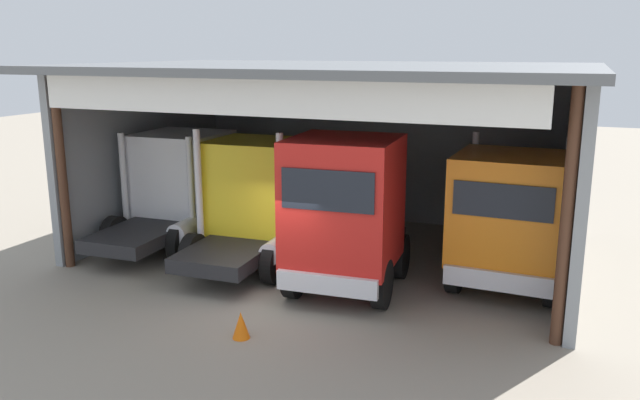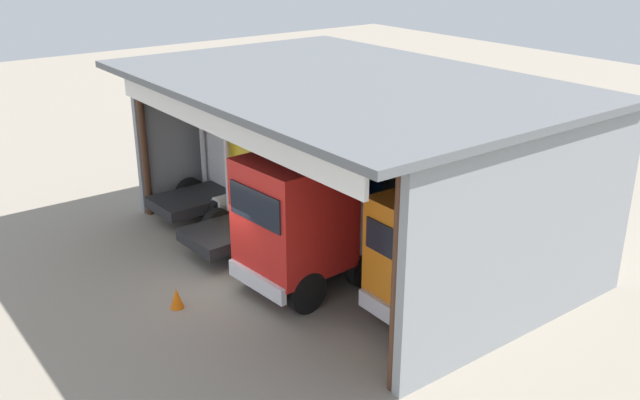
% 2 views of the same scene
% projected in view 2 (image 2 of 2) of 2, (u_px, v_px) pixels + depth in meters
% --- Properties ---
extents(ground_plane, '(80.00, 80.00, 0.00)m').
position_uv_depth(ground_plane, '(238.00, 282.00, 19.52)').
color(ground_plane, gray).
rests_on(ground_plane, ground).
extents(workshop_shed, '(13.43, 9.24, 5.31)m').
position_uv_depth(workshop_shed, '(372.00, 128.00, 20.88)').
color(workshop_shed, gray).
rests_on(workshop_shed, ground).
extents(truck_white_center_bay, '(2.76, 5.24, 3.38)m').
position_uv_depth(truck_white_center_bay, '(247.00, 159.00, 24.24)').
color(truck_white_center_bay, white).
rests_on(truck_white_center_bay, ground).
extents(truck_yellow_yard_outside, '(2.86, 4.63, 3.72)m').
position_uv_depth(truck_yellow_yard_outside, '(276.00, 188.00, 21.52)').
color(truck_yellow_yard_outside, yellow).
rests_on(truck_yellow_yard_outside, ground).
extents(truck_red_center_left_bay, '(2.78, 4.56, 3.76)m').
position_uv_depth(truck_red_center_left_bay, '(300.00, 221.00, 18.49)').
color(truck_red_center_left_bay, red).
rests_on(truck_red_center_left_bay, ground).
extents(truck_orange_right_bay, '(2.70, 4.89, 3.64)m').
position_uv_depth(truck_orange_right_bay, '(444.00, 257.00, 16.89)').
color(truck_orange_right_bay, orange).
rests_on(truck_orange_right_bay, ground).
extents(oil_drum, '(0.58, 0.58, 0.86)m').
position_uv_depth(oil_drum, '(437.00, 218.00, 22.68)').
color(oil_drum, '#194CB2').
rests_on(oil_drum, ground).
extents(tool_cart, '(0.90, 0.60, 1.00)m').
position_uv_depth(tool_cart, '(368.00, 186.00, 25.36)').
color(tool_cart, '#1E59A5').
rests_on(tool_cart, ground).
extents(traffic_cone, '(0.36, 0.36, 0.56)m').
position_uv_depth(traffic_cone, '(177.00, 298.00, 18.11)').
color(traffic_cone, orange).
rests_on(traffic_cone, ground).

